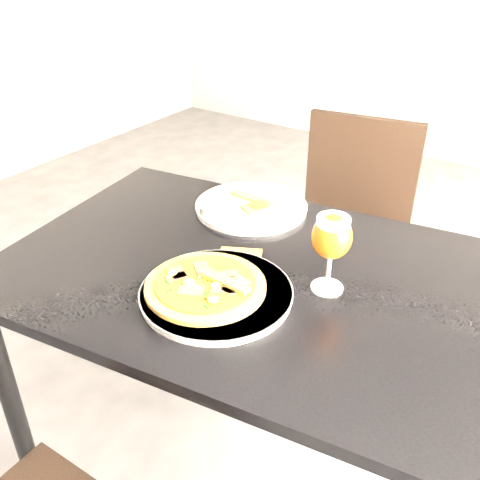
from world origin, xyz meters
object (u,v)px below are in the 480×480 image
Objects in this scene: chair_far at (347,236)px; pizza at (206,285)px; beer_glass at (332,237)px; dining_table at (250,298)px.

pizza is at bearing -98.75° from chair_far.
beer_glass is (0.21, 0.18, 0.11)m from pizza.
beer_glass is at bearing 39.87° from pizza.
pizza is 1.44× the size of beer_glass.
chair_far is at bearing 84.91° from dining_table.
dining_table is 0.30m from beer_glass.
dining_table is at bearing -171.06° from beer_glass.
beer_glass reaches higher than chair_far.
chair_far is (-0.04, 0.69, -0.16)m from dining_table.
chair_far is 4.83× the size of beer_glass.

